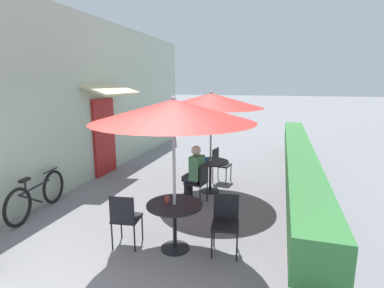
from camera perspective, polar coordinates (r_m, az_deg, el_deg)
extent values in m
cube|color=#B2C1AD|center=(9.07, -15.73, 8.48)|extent=(0.24, 10.81, 4.20)
cube|color=maroon|center=(8.64, -16.35, 1.30)|extent=(0.08, 0.96, 2.10)
cube|color=beige|center=(8.35, -15.05, 10.01)|extent=(0.78, 1.80, 0.30)
cube|color=gray|center=(7.92, 19.42, -5.98)|extent=(0.44, 9.81, 0.45)
cube|color=#387A3D|center=(7.78, 19.67, -2.42)|extent=(0.60, 9.32, 0.56)
cylinder|color=black|center=(4.91, -3.24, -19.16)|extent=(0.44, 0.44, 0.02)
cylinder|color=black|center=(4.74, -3.29, -15.45)|extent=(0.06, 0.06, 0.72)
cylinder|color=black|center=(4.59, -3.34, -11.48)|extent=(0.85, 0.85, 0.02)
cylinder|color=#B7B7BC|center=(4.45, -3.40, -6.75)|extent=(0.04, 0.04, 2.25)
cone|color=red|center=(4.24, -3.56, 6.36)|extent=(2.34, 2.34, 0.32)
sphere|color=#B7B7BC|center=(4.23, -3.59, 8.66)|extent=(0.07, 0.07, 0.07)
cube|color=black|center=(4.92, -12.29, -13.63)|extent=(0.45, 0.45, 0.04)
cube|color=black|center=(4.68, -13.25, -12.22)|extent=(0.38, 0.08, 0.42)
cylinder|color=black|center=(5.11, -9.46, -15.32)|extent=(0.02, 0.02, 0.45)
cylinder|color=black|center=(5.23, -13.33, -14.83)|extent=(0.02, 0.02, 0.45)
cylinder|color=black|center=(4.81, -10.90, -17.18)|extent=(0.02, 0.02, 0.45)
cylinder|color=black|center=(4.94, -15.00, -16.59)|extent=(0.02, 0.02, 0.45)
cube|color=black|center=(4.61, 6.35, -15.19)|extent=(0.45, 0.45, 0.04)
cube|color=black|center=(4.69, 6.54, -11.89)|extent=(0.38, 0.08, 0.42)
cylinder|color=black|center=(4.57, 3.78, -18.61)|extent=(0.02, 0.02, 0.45)
cylinder|color=black|center=(4.56, 8.54, -18.83)|extent=(0.02, 0.02, 0.45)
cylinder|color=black|center=(4.89, 4.22, -16.50)|extent=(0.02, 0.02, 0.45)
cylinder|color=black|center=(4.87, 8.62, -16.69)|extent=(0.02, 0.02, 0.45)
cylinder|color=#B73D3D|center=(4.65, -4.79, -10.45)|extent=(0.07, 0.07, 0.09)
cylinder|color=black|center=(7.19, 3.46, -8.87)|extent=(0.44, 0.44, 0.02)
cylinder|color=black|center=(7.08, 3.50, -6.15)|extent=(0.06, 0.06, 0.72)
cylinder|color=black|center=(6.98, 3.54, -3.36)|extent=(0.85, 0.85, 0.02)
cylinder|color=#B7B7BC|center=(6.89, 3.58, -0.16)|extent=(0.04, 0.04, 2.25)
cone|color=red|center=(6.75, 3.69, 8.30)|extent=(2.34, 2.34, 0.32)
sphere|color=#B7B7BC|center=(6.75, 3.70, 9.74)|extent=(0.07, 0.07, 0.07)
cube|color=black|center=(7.74, 5.76, -4.02)|extent=(0.46, 0.46, 0.04)
cube|color=black|center=(7.75, 4.51, -2.37)|extent=(0.10, 0.38, 0.42)
cylinder|color=black|center=(7.58, 6.51, -6.15)|extent=(0.02, 0.02, 0.45)
cylinder|color=black|center=(7.90, 7.42, -5.42)|extent=(0.02, 0.02, 0.45)
cylinder|color=black|center=(7.70, 3.98, -5.80)|extent=(0.02, 0.02, 0.45)
cylinder|color=black|center=(8.02, 4.99, -5.11)|extent=(0.02, 0.02, 0.45)
cube|color=black|center=(6.39, 0.77, -7.34)|extent=(0.46, 0.46, 0.04)
cube|color=black|center=(6.25, 2.30, -5.76)|extent=(0.10, 0.38, 0.42)
cylinder|color=black|center=(6.69, 0.05, -8.49)|extent=(0.02, 0.02, 0.45)
cylinder|color=black|center=(6.40, -1.43, -9.48)|extent=(0.02, 0.02, 0.45)
cylinder|color=black|center=(6.55, 2.89, -8.97)|extent=(0.02, 0.02, 0.45)
cylinder|color=black|center=(6.24, 1.53, -10.01)|extent=(0.02, 0.02, 0.45)
cylinder|color=#23232D|center=(6.61, -0.35, -8.68)|extent=(0.11, 0.11, 0.47)
cylinder|color=#23232D|center=(6.47, -1.00, -9.11)|extent=(0.11, 0.11, 0.47)
cube|color=#23232D|center=(6.40, 0.04, -6.55)|extent=(0.41, 0.36, 0.12)
cube|color=#4C8456|center=(6.28, 0.94, -4.52)|extent=(0.28, 0.37, 0.50)
sphere|color=beige|center=(6.20, 0.78, -1.21)|extent=(0.20, 0.20, 0.20)
cylinder|color=teal|center=(6.94, 2.88, -2.95)|extent=(0.07, 0.07, 0.09)
torus|color=black|center=(7.08, -24.88, -7.38)|extent=(0.17, 0.71, 0.71)
torus|color=black|center=(6.26, -30.23, -10.36)|extent=(0.17, 0.71, 0.71)
cylinder|color=black|center=(6.60, -27.54, -7.19)|extent=(0.17, 0.84, 0.04)
cylinder|color=black|center=(6.51, -28.35, -9.17)|extent=(0.14, 0.62, 0.41)
cylinder|color=black|center=(6.34, -29.16, -7.08)|extent=(0.04, 0.04, 0.25)
cube|color=black|center=(6.30, -29.28, -6.01)|extent=(0.13, 0.23, 0.05)
cylinder|color=black|center=(6.94, -25.33, -4.58)|extent=(0.10, 0.46, 0.03)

